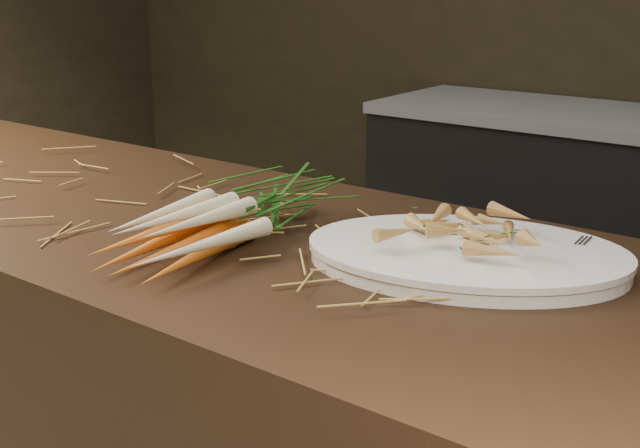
% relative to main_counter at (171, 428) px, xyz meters
% --- Properties ---
extents(main_counter, '(2.40, 0.70, 0.90)m').
position_rel_main_counter_xyz_m(main_counter, '(0.00, 0.00, 0.00)').
color(main_counter, black).
rests_on(main_counter, ground).
extents(back_counter, '(1.82, 0.62, 0.84)m').
position_rel_main_counter_xyz_m(back_counter, '(0.30, 1.88, -0.03)').
color(back_counter, black).
rests_on(back_counter, ground).
extents(straw_bedding, '(1.40, 0.60, 0.02)m').
position_rel_main_counter_xyz_m(straw_bedding, '(0.00, 0.00, 0.46)').
color(straw_bedding, '#AB7A31').
rests_on(straw_bedding, main_counter).
extents(root_veg_bunch, '(0.20, 0.49, 0.09)m').
position_rel_main_counter_xyz_m(root_veg_bunch, '(0.22, -0.03, 0.49)').
color(root_veg_bunch, orange).
rests_on(root_veg_bunch, main_counter).
extents(serving_platter, '(0.54, 0.46, 0.02)m').
position_rel_main_counter_xyz_m(serving_platter, '(0.58, 0.07, 0.46)').
color(serving_platter, white).
rests_on(serving_platter, main_counter).
extents(roasted_veg_heap, '(0.27, 0.24, 0.05)m').
position_rel_main_counter_xyz_m(roasted_veg_heap, '(0.58, 0.07, 0.50)').
color(roasted_veg_heap, '#C2833A').
rests_on(roasted_veg_heap, serving_platter).
extents(serving_fork, '(0.03, 0.17, 0.00)m').
position_rel_main_counter_xyz_m(serving_fork, '(0.74, 0.11, 0.48)').
color(serving_fork, silver).
rests_on(serving_fork, serving_platter).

